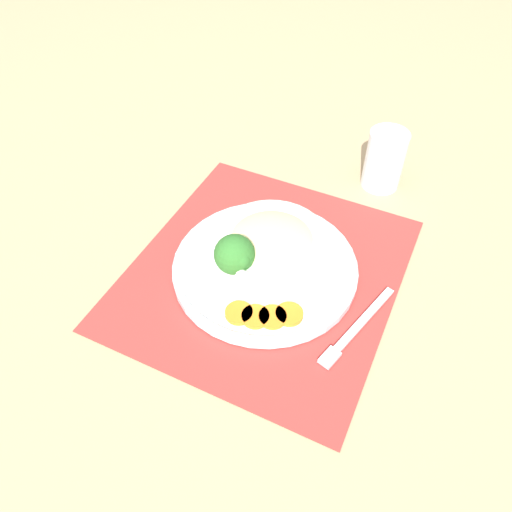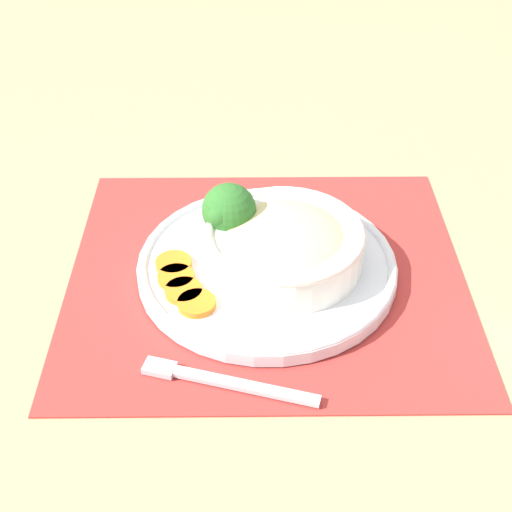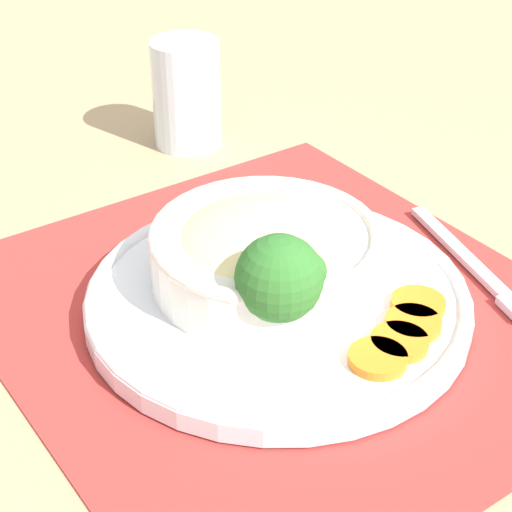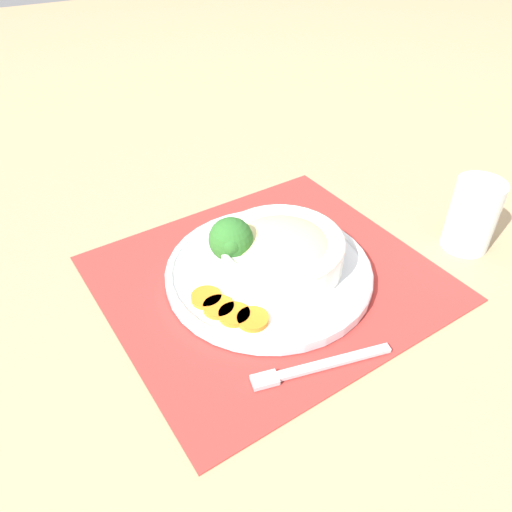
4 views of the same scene
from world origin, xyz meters
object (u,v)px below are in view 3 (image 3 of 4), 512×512
Objects in this scene: bowl at (266,250)px; broccoli_floret at (280,279)px; water_glass at (187,99)px; fork at (479,271)px.

broccoli_floret is at bearing 68.08° from bowl.
water_glass is 0.64× the size of fork.
broccoli_floret is 0.38m from water_glass.
bowl is 0.08m from broccoli_floret.
water_glass is at bearing -105.10° from broccoli_floret.
bowl is 0.31m from water_glass.
water_glass is at bearing -103.50° from bowl.
bowl is 2.20× the size of broccoli_floret.
broccoli_floret is 0.72× the size of water_glass.
bowl reaches higher than fork.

